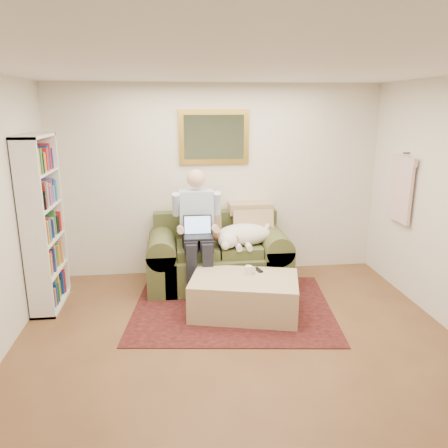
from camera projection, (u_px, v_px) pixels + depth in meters
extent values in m
cube|color=brown|center=(247.00, 369.00, 3.94)|extent=(4.50, 5.00, 0.01)
cube|color=white|center=(251.00, 64.00, 3.26)|extent=(4.50, 5.00, 0.01)
cube|color=silver|center=(217.00, 181.00, 6.00)|extent=(4.50, 0.01, 2.60)
cube|color=black|center=(232.00, 307.00, 5.15)|extent=(2.50, 2.10, 0.01)
cube|color=#4E4F29|center=(218.00, 268.00, 5.76)|extent=(1.39, 0.89, 0.45)
cube|color=#4E4F29|center=(215.00, 227.00, 6.01)|extent=(1.68, 0.19, 0.46)
cube|color=#4E4F29|center=(163.00, 267.00, 5.67)|extent=(0.37, 0.89, 0.92)
cube|color=#4E4F29|center=(273.00, 262.00, 5.83)|extent=(0.37, 0.89, 0.92)
cube|color=#4E4F29|center=(198.00, 250.00, 5.60)|extent=(0.53, 0.60, 0.13)
cube|color=#4E4F29|center=(240.00, 248.00, 5.67)|extent=(0.53, 0.60, 0.13)
cube|color=black|center=(198.00, 237.00, 5.35)|extent=(0.35, 0.25, 0.02)
cube|color=black|center=(198.00, 225.00, 5.43)|extent=(0.35, 0.07, 0.24)
cube|color=#99BFF2|center=(198.00, 225.00, 5.43)|extent=(0.32, 0.05, 0.21)
cube|color=#CDAD88|center=(244.00, 296.00, 4.96)|extent=(1.34, 1.02, 0.43)
cylinder|color=white|center=(249.00, 270.00, 5.00)|extent=(0.08, 0.08, 0.10)
cube|color=black|center=(258.00, 270.00, 5.11)|extent=(0.09, 0.16, 0.02)
cube|color=gold|center=(214.00, 137.00, 5.81)|extent=(0.94, 0.04, 0.72)
cube|color=gray|center=(214.00, 137.00, 5.79)|extent=(0.80, 0.01, 0.58)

